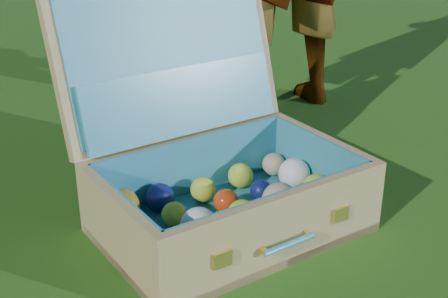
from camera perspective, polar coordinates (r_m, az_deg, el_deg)
ground at (r=1.79m, az=5.57°, el=-6.17°), size 60.00×60.00×0.00m
stray_ball at (r=1.77m, az=-10.85°, el=-5.83°), size 0.06×0.06×0.06m
suitcase at (r=1.71m, az=-1.26°, el=-0.83°), size 0.87×0.84×0.63m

